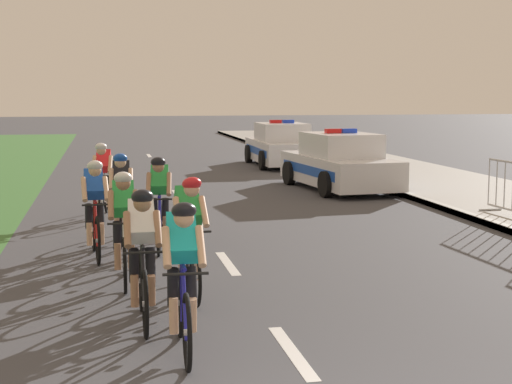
{
  "coord_description": "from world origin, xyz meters",
  "views": [
    {
      "loc": [
        -1.75,
        -4.07,
        2.52
      ],
      "look_at": [
        0.37,
        6.64,
        1.1
      ],
      "focal_mm": 53.83,
      "sensor_mm": 36.0,
      "label": 1
    }
  ],
  "objects_px": {
    "cyclist_fourth": "(124,226)",
    "cyclist_sixth": "(95,207)",
    "cyclist_lead": "(183,274)",
    "cyclist_eighth": "(103,179)",
    "cyclist_seventh": "(122,196)",
    "cyclist_fifth": "(160,202)",
    "police_car_nearest": "(339,164)",
    "cyclist_third": "(189,234)",
    "cyclist_second": "(142,254)",
    "police_car_second": "(281,146)"
  },
  "relations": [
    {
      "from": "cyclist_sixth",
      "to": "police_car_nearest",
      "type": "relative_size",
      "value": 0.38
    },
    {
      "from": "cyclist_lead",
      "to": "cyclist_eighth",
      "type": "distance_m",
      "value": 8.62
    },
    {
      "from": "cyclist_lead",
      "to": "cyclist_third",
      "type": "xyz_separation_m",
      "value": [
        0.29,
        2.08,
        0.0
      ]
    },
    {
      "from": "cyclist_third",
      "to": "cyclist_fifth",
      "type": "relative_size",
      "value": 1.0
    },
    {
      "from": "police_car_nearest",
      "to": "cyclist_sixth",
      "type": "bearing_deg",
      "value": -130.0
    },
    {
      "from": "cyclist_fourth",
      "to": "police_car_second",
      "type": "distance_m",
      "value": 16.78
    },
    {
      "from": "cyclist_fifth",
      "to": "police_car_second",
      "type": "xyz_separation_m",
      "value": [
        5.16,
        13.62,
        -0.11
      ]
    },
    {
      "from": "cyclist_fifth",
      "to": "cyclist_eighth",
      "type": "xyz_separation_m",
      "value": [
        -0.88,
        3.59,
        0.0
      ]
    },
    {
      "from": "cyclist_sixth",
      "to": "cyclist_eighth",
      "type": "distance_m",
      "value": 4.0
    },
    {
      "from": "cyclist_lead",
      "to": "cyclist_eighth",
      "type": "xyz_separation_m",
      "value": [
        -0.75,
        8.59,
        0.0
      ]
    },
    {
      "from": "police_car_nearest",
      "to": "cyclist_lead",
      "type": "bearing_deg",
      "value": -113.93
    },
    {
      "from": "cyclist_lead",
      "to": "cyclist_fourth",
      "type": "distance_m",
      "value": 2.9
    },
    {
      "from": "cyclist_third",
      "to": "police_car_second",
      "type": "distance_m",
      "value": 17.27
    },
    {
      "from": "cyclist_sixth",
      "to": "cyclist_second",
      "type": "bearing_deg",
      "value": -81.4
    },
    {
      "from": "cyclist_lead",
      "to": "cyclist_fifth",
      "type": "distance_m",
      "value": 5.0
    },
    {
      "from": "cyclist_lead",
      "to": "cyclist_seventh",
      "type": "xyz_separation_m",
      "value": [
        -0.44,
        5.83,
        0.0
      ]
    },
    {
      "from": "cyclist_fourth",
      "to": "cyclist_eighth",
      "type": "distance_m",
      "value": 5.74
    },
    {
      "from": "cyclist_fourth",
      "to": "cyclist_seventh",
      "type": "distance_m",
      "value": 2.97
    },
    {
      "from": "cyclist_eighth",
      "to": "police_car_second",
      "type": "relative_size",
      "value": 0.39
    },
    {
      "from": "cyclist_fourth",
      "to": "cyclist_eighth",
      "type": "height_order",
      "value": "same"
    },
    {
      "from": "cyclist_fifth",
      "to": "cyclist_second",
      "type": "bearing_deg",
      "value": -96.71
    },
    {
      "from": "cyclist_fifth",
      "to": "cyclist_eighth",
      "type": "distance_m",
      "value": 3.7
    },
    {
      "from": "cyclist_sixth",
      "to": "police_car_second",
      "type": "relative_size",
      "value": 0.39
    },
    {
      "from": "cyclist_seventh",
      "to": "cyclist_eighth",
      "type": "bearing_deg",
      "value": 96.24
    },
    {
      "from": "cyclist_fifth",
      "to": "police_car_nearest",
      "type": "height_order",
      "value": "police_car_nearest"
    },
    {
      "from": "cyclist_seventh",
      "to": "cyclist_eighth",
      "type": "relative_size",
      "value": 1.0
    },
    {
      "from": "cyclist_lead",
      "to": "cyclist_seventh",
      "type": "distance_m",
      "value": 5.85
    },
    {
      "from": "cyclist_fifth",
      "to": "cyclist_sixth",
      "type": "xyz_separation_m",
      "value": [
        -1.01,
        -0.41,
        0.0
      ]
    },
    {
      "from": "cyclist_third",
      "to": "cyclist_seventh",
      "type": "relative_size",
      "value": 1.0
    },
    {
      "from": "cyclist_seventh",
      "to": "police_car_nearest",
      "type": "height_order",
      "value": "police_car_nearest"
    },
    {
      "from": "cyclist_fourth",
      "to": "cyclist_sixth",
      "type": "relative_size",
      "value": 1.0
    },
    {
      "from": "cyclist_fourth",
      "to": "cyclist_fifth",
      "type": "bearing_deg",
      "value": 73.92
    },
    {
      "from": "cyclist_sixth",
      "to": "cyclist_third",
      "type": "bearing_deg",
      "value": -65.11
    },
    {
      "from": "cyclist_third",
      "to": "cyclist_lead",
      "type": "bearing_deg",
      "value": -97.92
    },
    {
      "from": "cyclist_third",
      "to": "cyclist_seventh",
      "type": "distance_m",
      "value": 3.82
    },
    {
      "from": "cyclist_fourth",
      "to": "cyclist_seventh",
      "type": "height_order",
      "value": "same"
    },
    {
      "from": "cyclist_seventh",
      "to": "cyclist_eighth",
      "type": "height_order",
      "value": "same"
    },
    {
      "from": "cyclist_third",
      "to": "police_car_second",
      "type": "bearing_deg",
      "value": 73.17
    },
    {
      "from": "cyclist_fifth",
      "to": "cyclist_seventh",
      "type": "relative_size",
      "value": 1.0
    },
    {
      "from": "police_car_second",
      "to": "cyclist_third",
      "type": "bearing_deg",
      "value": -106.83
    },
    {
      "from": "cyclist_sixth",
      "to": "cyclist_seventh",
      "type": "distance_m",
      "value": 1.32
    },
    {
      "from": "cyclist_sixth",
      "to": "police_car_nearest",
      "type": "height_order",
      "value": "police_car_nearest"
    },
    {
      "from": "cyclist_second",
      "to": "cyclist_fourth",
      "type": "bearing_deg",
      "value": 94.64
    },
    {
      "from": "police_car_nearest",
      "to": "police_car_second",
      "type": "height_order",
      "value": "same"
    },
    {
      "from": "cyclist_fourth",
      "to": "police_car_nearest",
      "type": "height_order",
      "value": "police_car_nearest"
    },
    {
      "from": "cyclist_fourth",
      "to": "cyclist_second",
      "type": "bearing_deg",
      "value": -85.36
    },
    {
      "from": "cyclist_fifth",
      "to": "cyclist_sixth",
      "type": "distance_m",
      "value": 1.09
    },
    {
      "from": "cyclist_lead",
      "to": "cyclist_fifth",
      "type": "relative_size",
      "value": 1.0
    },
    {
      "from": "cyclist_second",
      "to": "police_car_second",
      "type": "height_order",
      "value": "police_car_second"
    },
    {
      "from": "cyclist_fifth",
      "to": "cyclist_seventh",
      "type": "distance_m",
      "value": 1.01
    }
  ]
}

